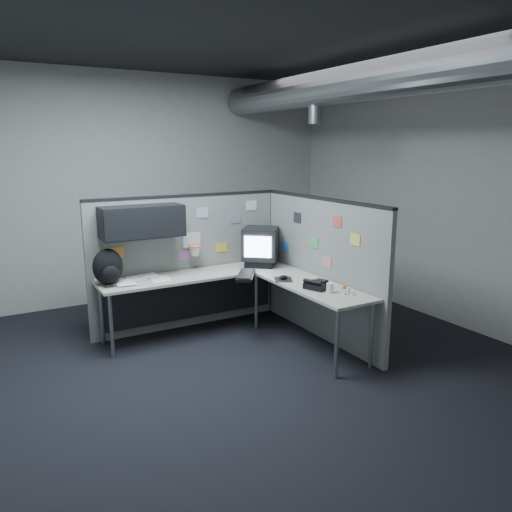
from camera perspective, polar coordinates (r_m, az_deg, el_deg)
room at (r=5.13m, az=4.27°, el=11.40°), size 5.62×5.62×3.22m
partition_back at (r=5.98m, az=-9.04°, el=0.80°), size 2.44×0.42×1.63m
partition_right at (r=5.79m, az=7.36°, el=-1.34°), size 0.07×2.23×1.63m
desk at (r=5.75m, az=-3.27°, el=-3.46°), size 2.31×2.11×0.73m
monitor at (r=6.19m, az=0.51°, el=1.15°), size 0.58×0.58×0.47m
keyboard at (r=5.68m, az=-1.15°, el=-2.19°), size 0.43×0.51×0.04m
mouse at (r=5.57m, az=3.15°, el=-2.55°), size 0.28×0.29×0.05m
phone at (r=5.25m, az=6.97°, el=-3.30°), size 0.28×0.29×0.11m
bottles at (r=5.12m, az=10.37°, el=-3.94°), size 0.11×0.16×0.07m
cup at (r=5.12m, az=8.46°, el=-3.64°), size 0.08×0.08×0.10m
papers at (r=5.72m, az=-14.02°, el=-2.59°), size 0.80×0.54×0.02m
backpack at (r=5.55m, az=-16.54°, el=-1.26°), size 0.38×0.38×0.39m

